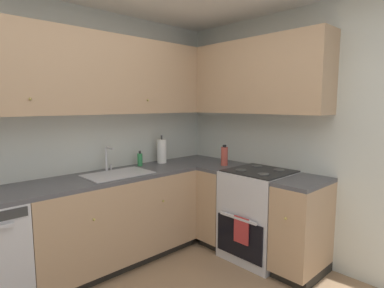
{
  "coord_description": "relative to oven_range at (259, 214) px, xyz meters",
  "views": [
    {
      "loc": [
        -1.07,
        -1.27,
        1.6
      ],
      "look_at": [
        0.98,
        0.9,
        1.22
      ],
      "focal_mm": 29.17,
      "sensor_mm": 36.0,
      "label": 1
    }
  ],
  "objects": [
    {
      "name": "soap_bottle",
      "position": [
        -0.73,
        1.09,
        0.52
      ],
      "size": [
        0.06,
        0.06,
        0.17
      ],
      "color": "#338C4C",
      "rests_on": "countertop_back"
    },
    {
      "name": "upper_cabinets_right",
      "position": [
        0.12,
        0.3,
        1.42
      ],
      "size": [
        0.32,
        1.83,
        0.76
      ],
      "color": "tan"
    },
    {
      "name": "wall_right",
      "position": [
        0.31,
        -0.54,
        0.81
      ],
      "size": [
        0.05,
        3.61,
        2.55
      ],
      "primitive_type": "cube",
      "color": "silver",
      "rests_on": "ground_plane"
    },
    {
      "name": "oven_range",
      "position": [
        0.0,
        0.0,
        0.0
      ],
      "size": [
        0.68,
        0.62,
        1.07
      ],
      "color": "silver",
      "rests_on": "ground_plane"
    },
    {
      "name": "lower_cabinets_right",
      "position": [
        -0.02,
        -0.06,
        -0.02
      ],
      "size": [
        0.62,
        1.28,
        0.88
      ],
      "color": "tan",
      "rests_on": "ground_plane"
    },
    {
      "name": "sink",
      "position": [
        -1.13,
        0.88,
        0.41
      ],
      "size": [
        0.64,
        0.4,
        0.1
      ],
      "color": "#B7B7BC",
      "rests_on": "countertop_back"
    },
    {
      "name": "countertop_right",
      "position": [
        -0.02,
        -0.06,
        0.43
      ],
      "size": [
        0.6,
        1.28,
        0.03
      ],
      "color": "#4C4C51",
      "rests_on": "lower_cabinets_right"
    },
    {
      "name": "faucet",
      "position": [
        -1.13,
        1.09,
        0.6
      ],
      "size": [
        0.07,
        0.16,
        0.26
      ],
      "color": "silver",
      "rests_on": "countertop_back"
    },
    {
      "name": "lower_cabinets_back",
      "position": [
        -1.16,
        0.92,
        -0.02
      ],
      "size": [
        1.69,
        0.62,
        0.88
      ],
      "color": "tan",
      "rests_on": "ground_plane"
    },
    {
      "name": "countertop_back",
      "position": [
        -1.16,
        0.91,
        0.43
      ],
      "size": [
        2.89,
        0.6,
        0.03
      ],
      "primitive_type": "cube",
      "color": "#4C4C51",
      "rests_on": "lower_cabinets_back"
    },
    {
      "name": "paper_towel_roll",
      "position": [
        -0.44,
        1.07,
        0.59
      ],
      "size": [
        0.11,
        0.11,
        0.34
      ],
      "color": "white",
      "rests_on": "countertop_back"
    },
    {
      "name": "wall_back",
      "position": [
        -1.6,
        1.24,
        0.81
      ],
      "size": [
        3.86,
        0.05,
        2.55
      ],
      "primitive_type": "cube",
      "color": "silver",
      "rests_on": "ground_plane"
    },
    {
      "name": "oil_bottle",
      "position": [
        -0.02,
        0.47,
        0.56
      ],
      "size": [
        0.08,
        0.08,
        0.23
      ],
      "color": "#BF4C3F",
      "rests_on": "countertop_right"
    },
    {
      "name": "upper_cabinets_back",
      "position": [
        -1.32,
        1.05,
        1.42
      ],
      "size": [
        2.57,
        0.34,
        0.76
      ],
      "color": "tan"
    }
  ]
}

